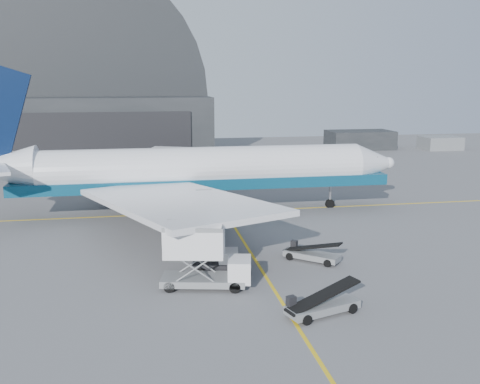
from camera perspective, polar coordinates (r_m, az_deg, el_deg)
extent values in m
plane|color=#565659|center=(42.58, 2.41, -8.46)|extent=(200.00, 200.00, 0.00)
cube|color=gold|center=(61.41, -1.65, -2.09)|extent=(80.00, 0.25, 0.02)
cube|color=gold|center=(40.75, 3.03, -9.40)|extent=(0.25, 40.00, 0.02)
cube|color=black|center=(105.17, -17.49, 6.47)|extent=(50.00, 28.00, 12.00)
cube|color=black|center=(91.35, -18.52, 5.05)|extent=(42.00, 0.40, 9.50)
cube|color=black|center=(121.34, 12.61, 4.52)|extent=(14.00, 8.00, 4.00)
cube|color=gray|center=(125.43, 20.53, 4.28)|extent=(8.00, 6.00, 2.80)
cylinder|color=white|center=(59.93, -3.80, 2.56)|extent=(35.66, 4.75, 4.75)
cone|color=white|center=(65.23, 13.97, 2.99)|extent=(4.36, 4.75, 4.75)
sphere|color=white|center=(66.06, 15.55, 3.01)|extent=(1.39, 1.39, 1.39)
cone|color=white|center=(61.28, -24.02, 2.33)|extent=(6.93, 4.75, 4.75)
cube|color=black|center=(64.67, 13.04, 3.49)|extent=(2.58, 2.18, 0.69)
cube|color=navy|center=(60.19, -3.78, 1.11)|extent=(41.61, 4.80, 1.19)
cube|color=white|center=(48.15, -6.87, -0.98)|extent=(18.27, 24.29, 1.45)
cube|color=white|center=(71.52, -8.03, 3.16)|extent=(18.27, 24.29, 1.45)
cube|color=white|center=(65.60, -23.59, 3.45)|extent=(6.06, 8.29, 0.35)
cylinder|color=gray|center=(52.60, -3.86, -1.61)|extent=(5.15, 2.67, 2.67)
cylinder|color=gray|center=(68.05, -5.35, 1.44)|extent=(5.15, 2.67, 2.67)
cylinder|color=#A5A5AA|center=(63.98, 9.59, -0.42)|extent=(0.28, 0.28, 2.77)
cylinder|color=black|center=(64.18, 9.56, -1.25)|extent=(1.09, 0.35, 1.09)
cylinder|color=black|center=(57.59, -5.34, -2.53)|extent=(1.29, 0.45, 1.29)
cylinder|color=black|center=(63.73, -5.83, -1.14)|extent=(1.29, 0.45, 1.29)
cube|color=gray|center=(39.41, -3.92, -9.32)|extent=(6.43, 3.59, 0.51)
cube|color=silver|center=(38.98, -0.05, -8.26)|extent=(2.05, 2.60, 1.62)
cube|color=black|center=(38.88, 1.08, -7.92)|extent=(0.46, 1.90, 0.91)
cube|color=silver|center=(38.53, -4.89, -5.30)|extent=(4.67, 3.33, 2.02)
cylinder|color=black|center=(38.34, -0.54, -10.15)|extent=(0.85, 0.46, 0.81)
cylinder|color=black|center=(40.31, -0.45, -9.03)|extent=(0.85, 0.46, 0.81)
cylinder|color=black|center=(38.76, -7.54, -10.01)|extent=(0.85, 0.46, 0.81)
cylinder|color=black|center=(40.72, -7.09, -8.90)|extent=(0.85, 0.46, 0.81)
cube|color=black|center=(41.82, -2.11, -7.99)|extent=(4.54, 2.95, 0.95)
cube|color=silver|center=(41.54, -1.23, -6.89)|extent=(1.76, 2.11, 0.95)
cylinder|color=black|center=(40.89, -0.02, -8.69)|extent=(1.00, 0.51, 0.95)
cylinder|color=black|center=(42.88, -0.09, -7.70)|extent=(1.00, 0.51, 0.95)
cylinder|color=black|center=(40.93, -4.22, -8.70)|extent=(1.00, 0.51, 0.95)
cylinder|color=black|center=(42.92, -4.08, -7.72)|extent=(1.00, 0.51, 0.95)
cube|color=gray|center=(35.45, 8.80, -12.02)|extent=(5.20, 3.12, 0.50)
cube|color=black|center=(35.14, 8.84, -10.85)|extent=(5.33, 2.69, 1.43)
cube|color=black|center=(34.60, 5.48, -11.53)|extent=(0.67, 0.60, 0.67)
cylinder|color=black|center=(36.00, 11.89, -12.04)|extent=(0.73, 0.47, 0.67)
cylinder|color=black|center=(37.10, 10.31, -11.24)|extent=(0.73, 0.47, 0.67)
cylinder|color=black|center=(33.97, 7.12, -13.37)|extent=(0.73, 0.47, 0.67)
cylinder|color=black|center=(35.13, 5.61, -12.45)|extent=(0.73, 0.47, 0.67)
cube|color=gray|center=(45.18, 7.68, -6.72)|extent=(4.55, 4.23, 0.47)
cube|color=black|center=(44.95, 7.71, -5.83)|extent=(4.43, 4.02, 1.35)
cube|color=black|center=(46.24, 5.81, -5.55)|extent=(0.67, 0.66, 0.63)
cylinder|color=black|center=(43.99, 9.33, -7.50)|extent=(0.65, 0.61, 0.63)
cylinder|color=black|center=(45.30, 10.02, -6.95)|extent=(0.65, 0.61, 0.63)
cylinder|color=black|center=(45.23, 5.32, -6.85)|extent=(0.65, 0.61, 0.63)
cylinder|color=black|center=(46.50, 6.11, -6.34)|extent=(0.65, 0.61, 0.63)
cube|color=#DA4406|center=(44.05, -4.54, -7.76)|extent=(0.41, 0.41, 0.03)
cone|color=#DA4406|center=(43.96, -4.54, -7.42)|extent=(0.41, 0.41, 0.60)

